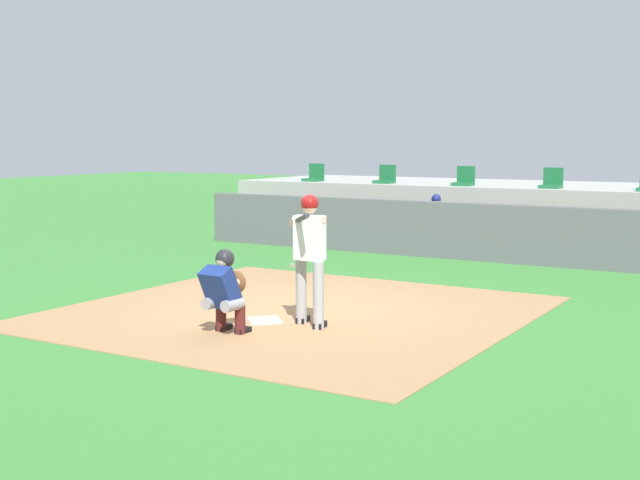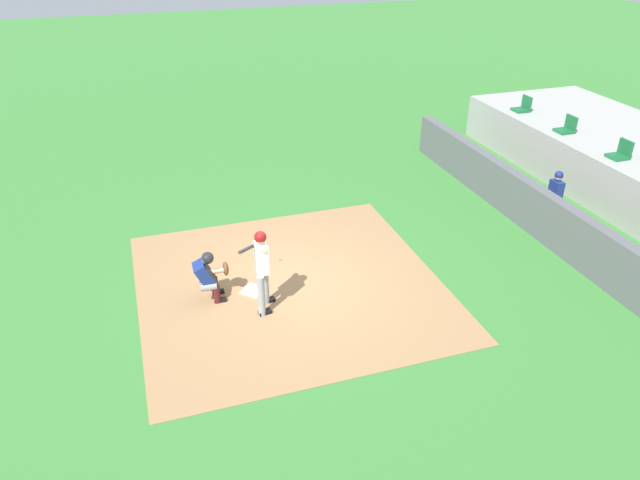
{
  "view_description": "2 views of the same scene",
  "coord_description": "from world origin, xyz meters",
  "px_view_note": "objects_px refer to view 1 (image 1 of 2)",
  "views": [
    {
      "loc": [
        6.63,
        -10.3,
        2.53
      ],
      "look_at": [
        0.0,
        0.7,
        1.0
      ],
      "focal_mm": 47.41,
      "sensor_mm": 36.0,
      "label": 1
    },
    {
      "loc": [
        10.51,
        -2.74,
        7.2
      ],
      "look_at": [
        0.0,
        0.7,
        1.0
      ],
      "focal_mm": 33.47,
      "sensor_mm": 36.0,
      "label": 2
    }
  ],
  "objects_px": {
    "dugout_player_0": "(434,222)",
    "stadium_seat_1": "(385,178)",
    "catcher_crouched": "(225,288)",
    "stadium_seat_2": "(464,180)",
    "stadium_seat_0": "(314,176)",
    "stadium_seat_3": "(552,182)",
    "batter_at_plate": "(309,251)",
    "home_plate": "(265,320)"
  },
  "relations": [
    {
      "from": "batter_at_plate",
      "to": "catcher_crouched",
      "type": "height_order",
      "value": "batter_at_plate"
    },
    {
      "from": "batter_at_plate",
      "to": "catcher_crouched",
      "type": "bearing_deg",
      "value": -125.96
    },
    {
      "from": "home_plate",
      "to": "catcher_crouched",
      "type": "relative_size",
      "value": 0.24
    },
    {
      "from": "batter_at_plate",
      "to": "stadium_seat_2",
      "type": "xyz_separation_m",
      "value": [
        -1.77,
        10.11,
        0.5
      ]
    },
    {
      "from": "stadium_seat_3",
      "to": "catcher_crouched",
      "type": "bearing_deg",
      "value": -95.6
    },
    {
      "from": "home_plate",
      "to": "stadium_seat_1",
      "type": "relative_size",
      "value": 0.92
    },
    {
      "from": "stadium_seat_2",
      "to": "catcher_crouched",
      "type": "bearing_deg",
      "value": -84.41
    },
    {
      "from": "stadium_seat_0",
      "to": "home_plate",
      "type": "bearing_deg",
      "value": -61.98
    },
    {
      "from": "home_plate",
      "to": "stadium_seat_0",
      "type": "distance_m",
      "value": 11.63
    },
    {
      "from": "catcher_crouched",
      "to": "stadium_seat_2",
      "type": "xyz_separation_m",
      "value": [
        -1.08,
        11.06,
        0.93
      ]
    },
    {
      "from": "home_plate",
      "to": "stadium_seat_0",
      "type": "height_order",
      "value": "stadium_seat_0"
    },
    {
      "from": "catcher_crouched",
      "to": "stadium_seat_0",
      "type": "height_order",
      "value": "stadium_seat_0"
    },
    {
      "from": "stadium_seat_3",
      "to": "stadium_seat_1",
      "type": "bearing_deg",
      "value": 180.0
    },
    {
      "from": "home_plate",
      "to": "stadium_seat_0",
      "type": "relative_size",
      "value": 0.92
    },
    {
      "from": "stadium_seat_3",
      "to": "batter_at_plate",
      "type": "bearing_deg",
      "value": -92.23
    },
    {
      "from": "dugout_player_0",
      "to": "stadium_seat_3",
      "type": "distance_m",
      "value": 3.04
    },
    {
      "from": "home_plate",
      "to": "stadium_seat_3",
      "type": "xyz_separation_m",
      "value": [
        1.08,
        10.18,
        1.51
      ]
    },
    {
      "from": "catcher_crouched",
      "to": "dugout_player_0",
      "type": "bearing_deg",
      "value": 96.3
    },
    {
      "from": "home_plate",
      "to": "stadium_seat_2",
      "type": "height_order",
      "value": "stadium_seat_2"
    },
    {
      "from": "batter_at_plate",
      "to": "stadium_seat_3",
      "type": "bearing_deg",
      "value": 87.77
    },
    {
      "from": "catcher_crouched",
      "to": "stadium_seat_2",
      "type": "distance_m",
      "value": 11.15
    },
    {
      "from": "dugout_player_0",
      "to": "stadium_seat_3",
      "type": "relative_size",
      "value": 2.71
    },
    {
      "from": "stadium_seat_1",
      "to": "home_plate",
      "type": "bearing_deg",
      "value": -72.29
    },
    {
      "from": "batter_at_plate",
      "to": "stadium_seat_0",
      "type": "relative_size",
      "value": 3.76
    },
    {
      "from": "home_plate",
      "to": "batter_at_plate",
      "type": "height_order",
      "value": "batter_at_plate"
    },
    {
      "from": "stadium_seat_2",
      "to": "batter_at_plate",
      "type": "bearing_deg",
      "value": -80.05
    },
    {
      "from": "home_plate",
      "to": "stadium_seat_2",
      "type": "bearing_deg",
      "value": 96.08
    },
    {
      "from": "catcher_crouched",
      "to": "stadium_seat_1",
      "type": "height_order",
      "value": "stadium_seat_1"
    },
    {
      "from": "home_plate",
      "to": "batter_at_plate",
      "type": "bearing_deg",
      "value": 5.91
    },
    {
      "from": "dugout_player_0",
      "to": "stadium_seat_1",
      "type": "bearing_deg",
      "value": 137.9
    },
    {
      "from": "home_plate",
      "to": "stadium_seat_3",
      "type": "relative_size",
      "value": 0.92
    },
    {
      "from": "catcher_crouched",
      "to": "dugout_player_0",
      "type": "height_order",
      "value": "dugout_player_0"
    },
    {
      "from": "stadium_seat_0",
      "to": "stadium_seat_2",
      "type": "xyz_separation_m",
      "value": [
        4.33,
        0.0,
        0.0
      ]
    },
    {
      "from": "stadium_seat_1",
      "to": "stadium_seat_3",
      "type": "relative_size",
      "value": 1.0
    },
    {
      "from": "stadium_seat_3",
      "to": "stadium_seat_2",
      "type": "bearing_deg",
      "value": 180.0
    },
    {
      "from": "stadium_seat_0",
      "to": "stadium_seat_1",
      "type": "xyz_separation_m",
      "value": [
        2.17,
        0.0,
        0.0
      ]
    },
    {
      "from": "catcher_crouched",
      "to": "dugout_player_0",
      "type": "xyz_separation_m",
      "value": [
        -1.0,
        9.03,
        0.07
      ]
    },
    {
      "from": "stadium_seat_2",
      "to": "stadium_seat_1",
      "type": "bearing_deg",
      "value": 180.0
    },
    {
      "from": "stadium_seat_1",
      "to": "stadium_seat_2",
      "type": "xyz_separation_m",
      "value": [
        2.17,
        0.0,
        0.0
      ]
    },
    {
      "from": "catcher_crouched",
      "to": "stadium_seat_3",
      "type": "xyz_separation_m",
      "value": [
        1.08,
        11.06,
        0.93
      ]
    },
    {
      "from": "stadium_seat_2",
      "to": "dugout_player_0",
      "type": "bearing_deg",
      "value": -87.6
    },
    {
      "from": "stadium_seat_1",
      "to": "stadium_seat_2",
      "type": "distance_m",
      "value": 2.17
    }
  ]
}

